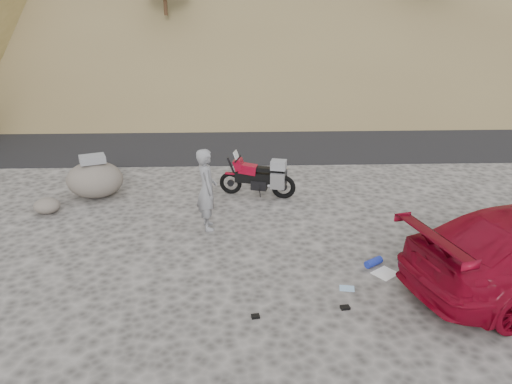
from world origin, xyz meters
TOP-DOWN VIEW (x-y plane):
  - ground at (0.00, 0.00)m, footprint 140.00×140.00m
  - road at (0.00, 9.00)m, footprint 120.00×7.00m
  - motorcycle at (-0.29, 2.95)m, footprint 2.04×0.89m
  - man at (-1.59, 1.04)m, footprint 0.60×0.78m
  - boulder at (-4.69, 3.07)m, footprint 1.66×1.47m
  - small_rock at (-5.62, 2.02)m, footprint 0.81×0.77m
  - gear_white_cloth at (1.95, -1.16)m, footprint 0.58×0.57m
  - gear_blue_mat at (1.80, -0.84)m, footprint 0.41×0.35m
  - gear_bottle at (3.58, -1.69)m, footprint 0.09×0.09m
  - gear_funnel at (3.13, -2.01)m, footprint 0.17×0.17m
  - gear_glove_a at (0.94, -2.28)m, footprint 0.17×0.13m
  - gear_glove_b at (-0.62, -2.48)m, footprint 0.15×0.13m
  - gear_blue_cloth at (1.10, -1.66)m, footprint 0.30×0.24m

SIDE VIEW (x-z plane):
  - ground at x=0.00m, z-range 0.00..0.00m
  - road at x=0.00m, z-range -0.03..0.03m
  - man at x=-1.59m, z-range -0.95..0.95m
  - gear_blue_cloth at x=1.10m, z-range 0.00..0.01m
  - gear_white_cloth at x=1.95m, z-range 0.00..0.01m
  - gear_glove_a at x=0.94m, z-range 0.00..0.05m
  - gear_glove_b at x=-0.62m, z-range 0.00..0.05m
  - gear_blue_mat at x=1.80m, z-range 0.00..0.16m
  - gear_funnel at x=3.13m, z-range 0.00..0.20m
  - gear_bottle at x=3.58m, z-range 0.00..0.24m
  - small_rock at x=-5.62m, z-range 0.00..0.38m
  - boulder at x=-4.69m, z-range -0.07..1.07m
  - motorcycle at x=-0.29m, z-range -0.09..1.14m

